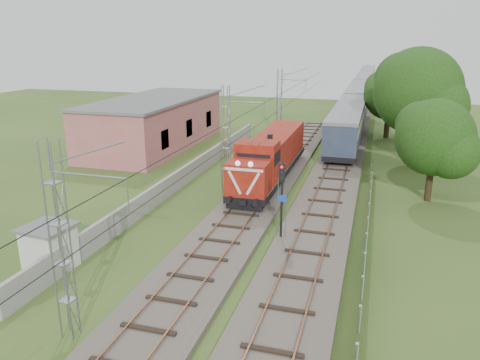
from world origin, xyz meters
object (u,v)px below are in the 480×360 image
(locomotive, at_px, (271,156))
(relay_hut, at_px, (50,247))
(signal_post, at_px, (282,188))
(coach_rake, at_px, (362,89))

(locomotive, relative_size, relay_hut, 6.45)
(relay_hut, bearing_deg, signal_post, 31.80)
(locomotive, bearing_deg, signal_post, -74.41)
(coach_rake, distance_m, relay_hut, 70.85)
(signal_post, xyz_separation_m, relay_hut, (-10.60, -6.57, -2.10))
(locomotive, relative_size, signal_post, 3.42)
(locomotive, distance_m, signal_post, 11.98)
(coach_rake, height_order, relay_hut, coach_rake)
(signal_post, relative_size, relay_hut, 1.89)
(locomotive, relative_size, coach_rake, 0.18)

